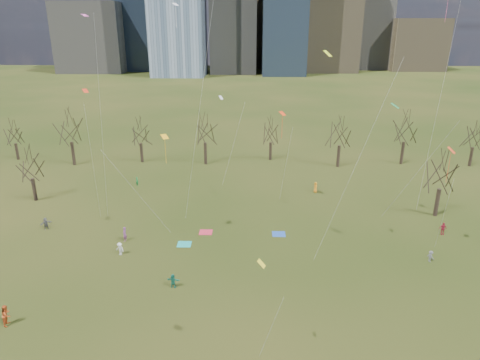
{
  "coord_description": "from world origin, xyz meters",
  "views": [
    {
      "loc": [
        1.14,
        -34.86,
        23.88
      ],
      "look_at": [
        0.0,
        12.0,
        7.0
      ],
      "focal_mm": 32.0,
      "sensor_mm": 36.0,
      "label": 1
    }
  ],
  "objects_px": {
    "blanket_navy": "(279,234)",
    "person_2": "(6,315)",
    "blanket_teal": "(184,244)",
    "blanket_crimson": "(206,232)"
  },
  "relations": [
    {
      "from": "person_2",
      "to": "blanket_teal",
      "type": "bearing_deg",
      "value": -48.32
    },
    {
      "from": "blanket_crimson",
      "to": "person_2",
      "type": "distance_m",
      "value": 23.21
    },
    {
      "from": "blanket_navy",
      "to": "person_2",
      "type": "height_order",
      "value": "person_2"
    },
    {
      "from": "blanket_teal",
      "to": "blanket_navy",
      "type": "bearing_deg",
      "value": 14.37
    },
    {
      "from": "blanket_navy",
      "to": "blanket_crimson",
      "type": "bearing_deg",
      "value": 178.3
    },
    {
      "from": "blanket_navy",
      "to": "blanket_crimson",
      "type": "xyz_separation_m",
      "value": [
        -8.96,
        0.27,
        0.0
      ]
    },
    {
      "from": "blanket_crimson",
      "to": "person_2",
      "type": "relative_size",
      "value": 0.84
    },
    {
      "from": "blanket_navy",
      "to": "blanket_crimson",
      "type": "height_order",
      "value": "same"
    },
    {
      "from": "blanket_teal",
      "to": "person_2",
      "type": "distance_m",
      "value": 19.42
    },
    {
      "from": "blanket_navy",
      "to": "person_2",
      "type": "relative_size",
      "value": 0.84
    }
  ]
}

